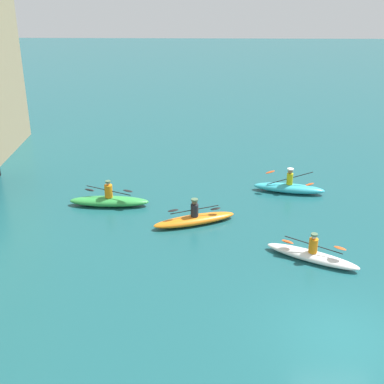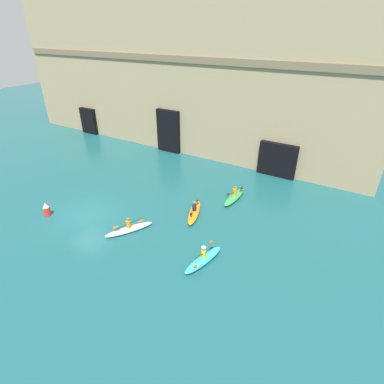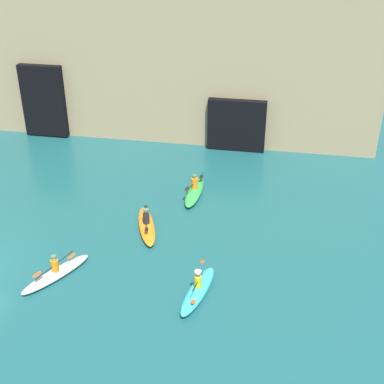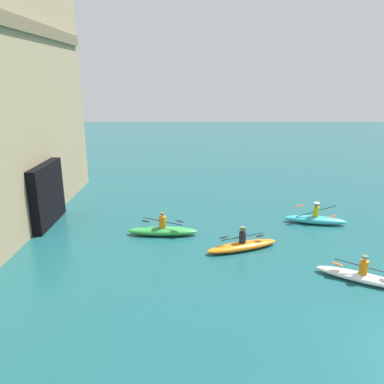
{
  "view_description": "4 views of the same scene",
  "coord_description": "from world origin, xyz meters",
  "px_view_note": "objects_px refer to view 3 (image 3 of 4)",
  "views": [
    {
      "loc": [
        -12.48,
        4.17,
        10.14
      ],
      "look_at": [
        7.6,
        4.55,
        1.18
      ],
      "focal_mm": 50.0,
      "sensor_mm": 36.0,
      "label": 1
    },
    {
      "loc": [
        16.99,
        -12.26,
        12.7
      ],
      "look_at": [
        6.92,
        4.3,
        2.0
      ],
      "focal_mm": 28.0,
      "sensor_mm": 36.0,
      "label": 2
    },
    {
      "loc": [
        13.09,
        -16.47,
        14.05
      ],
      "look_at": [
        9.09,
        5.41,
        1.73
      ],
      "focal_mm": 50.0,
      "sensor_mm": 36.0,
      "label": 3
    },
    {
      "loc": [
        -8.63,
        6.64,
        7.53
      ],
      "look_at": [
        8.75,
        6.75,
        2.25
      ],
      "focal_mm": 35.0,
      "sensor_mm": 36.0,
      "label": 4
    }
  ],
  "objects_px": {
    "kayak_orange": "(147,225)",
    "kayak_cyan": "(198,290)",
    "kayak_green": "(194,191)",
    "kayak_white": "(56,273)"
  },
  "relations": [
    {
      "from": "kayak_white",
      "to": "kayak_orange",
      "type": "height_order",
      "value": "kayak_orange"
    },
    {
      "from": "kayak_orange",
      "to": "kayak_cyan",
      "type": "bearing_deg",
      "value": -163.58
    },
    {
      "from": "kayak_white",
      "to": "kayak_green",
      "type": "height_order",
      "value": "kayak_green"
    },
    {
      "from": "kayak_green",
      "to": "kayak_orange",
      "type": "distance_m",
      "value": 4.13
    },
    {
      "from": "kayak_green",
      "to": "kayak_cyan",
      "type": "distance_m",
      "value": 8.27
    },
    {
      "from": "kayak_green",
      "to": "kayak_cyan",
      "type": "relative_size",
      "value": 1.05
    },
    {
      "from": "kayak_cyan",
      "to": "kayak_green",
      "type": "bearing_deg",
      "value": 22.41
    },
    {
      "from": "kayak_white",
      "to": "kayak_orange",
      "type": "relative_size",
      "value": 0.95
    },
    {
      "from": "kayak_orange",
      "to": "kayak_cyan",
      "type": "relative_size",
      "value": 1.06
    },
    {
      "from": "kayak_white",
      "to": "kayak_cyan",
      "type": "relative_size",
      "value": 1.0
    }
  ]
}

